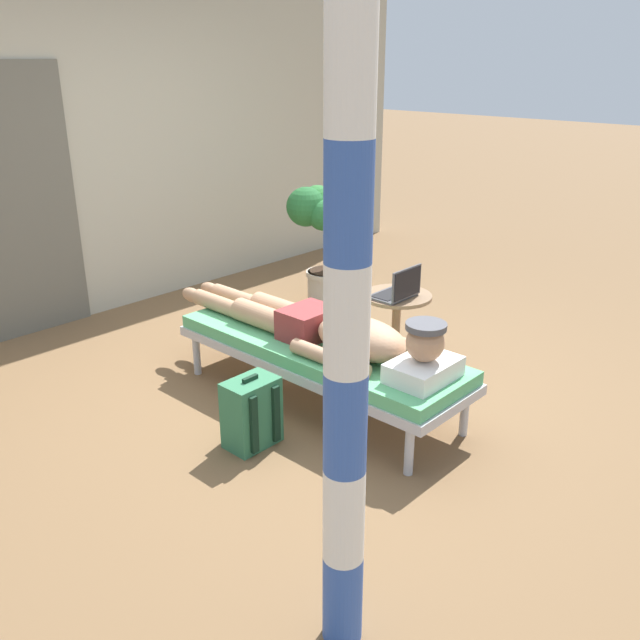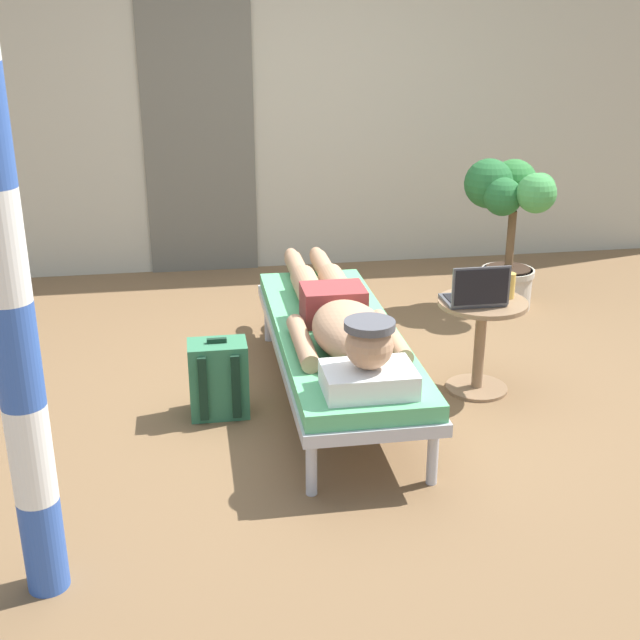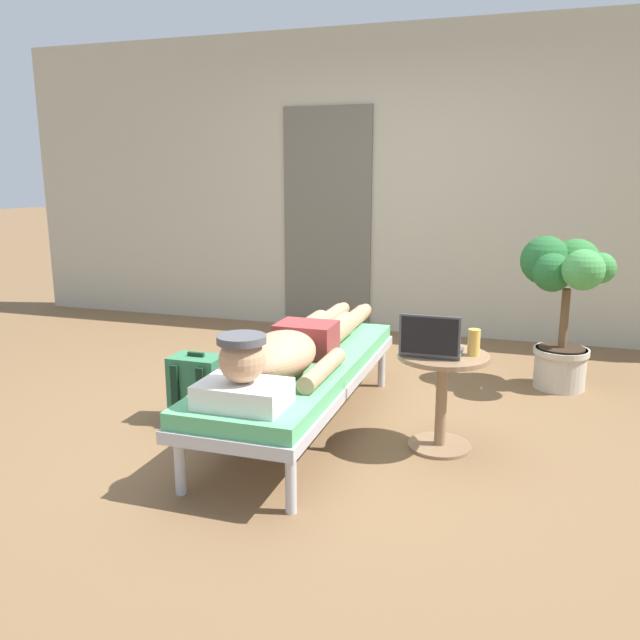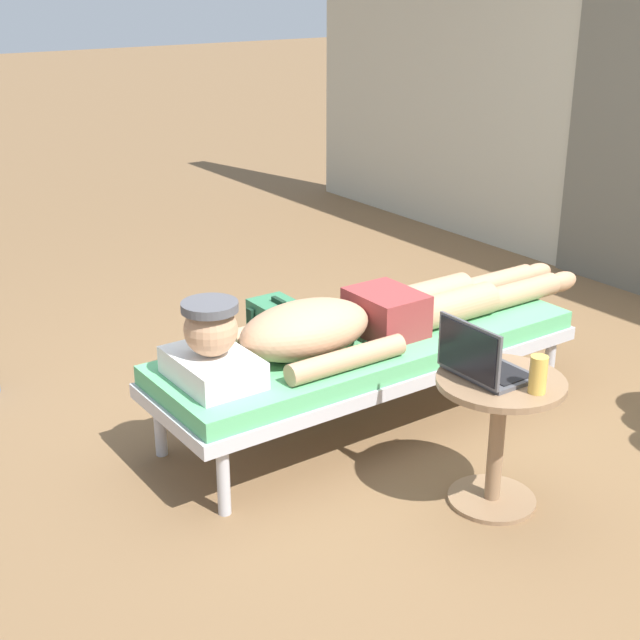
# 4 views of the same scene
# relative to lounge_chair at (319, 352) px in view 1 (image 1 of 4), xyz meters

# --- Properties ---
(ground_plane) EXTENTS (40.00, 40.00, 0.00)m
(ground_plane) POSITION_rel_lounge_chair_xyz_m (0.08, 0.18, -0.35)
(ground_plane) COLOR brown
(house_wall_back) EXTENTS (7.60, 0.20, 2.70)m
(house_wall_back) POSITION_rel_lounge_chair_xyz_m (-0.00, 2.58, 1.00)
(house_wall_back) COLOR #B2AD99
(house_wall_back) RESTS_ON ground
(house_door_panel) EXTENTS (0.84, 0.03, 2.04)m
(house_door_panel) POSITION_rel_lounge_chair_xyz_m (-0.62, 2.47, 0.67)
(house_door_panel) COLOR #625F54
(house_door_panel) RESTS_ON ground
(lounge_chair) EXTENTS (0.64, 1.99, 0.42)m
(lounge_chair) POSITION_rel_lounge_chair_xyz_m (0.00, 0.00, 0.00)
(lounge_chair) COLOR #B7B7BC
(lounge_chair) RESTS_ON ground
(person_reclining) EXTENTS (0.53, 2.17, 0.33)m
(person_reclining) POSITION_rel_lounge_chair_xyz_m (-0.00, -0.11, 0.17)
(person_reclining) COLOR white
(person_reclining) RESTS_ON lounge_chair
(side_table) EXTENTS (0.48, 0.48, 0.52)m
(side_table) POSITION_rel_lounge_chair_xyz_m (0.79, -0.01, 0.01)
(side_table) COLOR #8C6B4C
(side_table) RESTS_ON ground
(laptop) EXTENTS (0.31, 0.24, 0.23)m
(laptop) POSITION_rel_lounge_chair_xyz_m (0.73, -0.06, 0.24)
(laptop) COLOR #4C4C51
(laptop) RESTS_ON side_table
(drink_glass) EXTENTS (0.06, 0.06, 0.14)m
(drink_glass) POSITION_rel_lounge_chair_xyz_m (0.94, 0.02, 0.25)
(drink_glass) COLOR gold
(drink_glass) RESTS_ON side_table
(backpack) EXTENTS (0.30, 0.26, 0.42)m
(backpack) POSITION_rel_lounge_chair_xyz_m (-0.63, -0.06, -0.15)
(backpack) COLOR #33724C
(backpack) RESTS_ON ground
(potted_plant) EXTENTS (0.61, 0.62, 1.03)m
(potted_plant) POSITION_rel_lounge_chair_xyz_m (1.43, 1.28, 0.33)
(potted_plant) COLOR #BFB29E
(potted_plant) RESTS_ON ground
(porch_post) EXTENTS (0.15, 0.15, 2.59)m
(porch_post) POSITION_rel_lounge_chair_xyz_m (-1.32, -1.34, 0.95)
(porch_post) COLOR #3359B2
(porch_post) RESTS_ON ground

